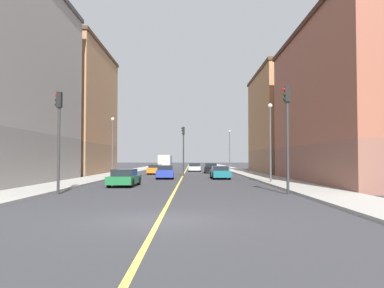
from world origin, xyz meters
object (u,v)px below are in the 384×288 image
street_lamp_right_near (112,140)px  car_black (210,168)px  street_lamp_left_near (270,134)px  car_orange (155,169)px  traffic_light_left_near (287,124)px  box_truck (165,161)px  street_lamp_left_far (229,146)px  building_right_midblock (61,111)px  car_teal (220,173)px  car_silver (194,167)px  traffic_light_median_far (183,144)px  building_left_mid (296,123)px  traffic_light_right_near (58,128)px  car_blue (165,172)px  car_green (124,178)px  building_left_near (368,103)px

street_lamp_right_near → car_black: bearing=50.2°
street_lamp_left_near → car_orange: size_ratio=1.42×
traffic_light_left_near → street_lamp_right_near: 24.63m
car_black → box_truck: 21.29m
box_truck → street_lamp_left_far: bearing=-35.7°
building_right_midblock → traffic_light_left_near: building_right_midblock is taller
traffic_light_left_near → car_teal: size_ratio=1.42×
car_silver → car_orange: 12.54m
traffic_light_median_far → car_orange: size_ratio=1.27×
box_truck → car_teal: bearing=-77.5°
traffic_light_left_near → building_left_mid: bearing=74.2°
traffic_light_right_near → street_lamp_left_near: bearing=35.0°
traffic_light_left_near → traffic_light_median_far: (-6.49, 23.68, -0.24)m
car_orange → car_teal: (7.70, -12.07, -0.01)m
building_left_mid → street_lamp_right_near: bearing=-151.5°
car_blue → car_green: bearing=-101.7°
car_blue → street_lamp_left_near: bearing=-39.7°
building_right_midblock → traffic_light_median_far: building_right_midblock is taller
car_teal → box_truck: box_truck is taller
traffic_light_left_near → traffic_light_median_far: size_ratio=1.07×
street_lamp_right_near → car_green: size_ratio=1.43×
building_left_mid → car_silver: 17.58m
traffic_light_right_near → building_right_midblock: bearing=108.1°
car_silver → street_lamp_right_near: bearing=-113.9°
building_left_mid → street_lamp_left_near: 24.66m
traffic_light_right_near → street_lamp_left_far: 47.33m
traffic_light_median_far → car_black: (3.73, 10.13, -3.09)m
car_black → box_truck: box_truck is taller
traffic_light_right_near → car_orange: bearing=84.5°
street_lamp_left_far → car_teal: 28.35m
building_left_mid → car_green: 33.58m
traffic_light_right_near → car_black: (10.38, 33.81, -3.15)m
street_lamp_left_far → car_green: bearing=-106.6°
car_silver → car_orange: (-5.32, -11.36, -0.00)m
building_left_near → street_lamp_left_far: (-8.32, 34.88, -2.39)m
street_lamp_left_near → car_green: street_lamp_left_near is taller
street_lamp_right_near → car_silver: 22.74m
building_right_midblock → building_left_mid: bearing=8.2°
traffic_light_left_near → street_lamp_left_far: size_ratio=0.91×
building_left_mid → street_lamp_left_far: bearing=124.2°
building_left_near → traffic_light_median_far: building_left_near is taller
car_silver → car_orange: size_ratio=0.89×
car_blue → box_truck: box_truck is taller
car_teal → car_black: bearing=90.5°
car_teal → traffic_light_right_near: bearing=-121.3°
building_left_mid → traffic_light_right_near: size_ratio=3.05×
building_left_near → street_lamp_right_near: bearing=157.1°
traffic_light_left_near → car_teal: 17.81m
street_lamp_left_near → car_teal: (-3.65, 7.36, -3.48)m
street_lamp_left_far → car_orange: street_lamp_left_far is taller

